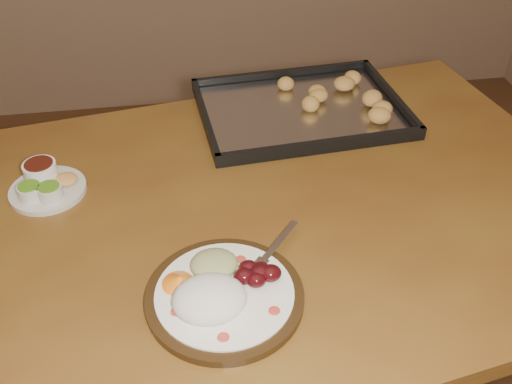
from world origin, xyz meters
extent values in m
cube|color=brown|center=(0.30, 0.24, 0.73)|extent=(1.63, 1.13, 0.04)
cylinder|color=#553319|center=(0.91, 0.72, 0.35)|extent=(0.07, 0.07, 0.71)
cylinder|color=black|center=(0.27, 0.02, 0.76)|extent=(0.26, 0.26, 0.02)
cylinder|color=white|center=(0.27, 0.02, 0.77)|extent=(0.23, 0.23, 0.01)
ellipsoid|color=#C83C30|center=(0.26, -0.06, 0.77)|extent=(0.02, 0.02, 0.00)
ellipsoid|color=#C83C30|center=(0.34, -0.03, 0.77)|extent=(0.02, 0.02, 0.00)
ellipsoid|color=#C83C30|center=(0.31, 0.09, 0.77)|extent=(0.02, 0.02, 0.00)
ellipsoid|color=#C83C30|center=(0.19, -0.01, 0.77)|extent=(0.02, 0.02, 0.00)
ellipsoid|color=silver|center=(0.25, 0.00, 0.78)|extent=(0.15, 0.15, 0.05)
ellipsoid|color=#4D0B0F|center=(0.32, 0.03, 0.78)|extent=(0.03, 0.03, 0.02)
ellipsoid|color=#4D0B0F|center=(0.33, 0.05, 0.78)|extent=(0.03, 0.03, 0.02)
ellipsoid|color=#4D0B0F|center=(0.31, 0.06, 0.78)|extent=(0.03, 0.03, 0.02)
ellipsoid|color=#4D0B0F|center=(0.35, 0.04, 0.78)|extent=(0.03, 0.03, 0.02)
ellipsoid|color=#4D0B0F|center=(0.31, 0.04, 0.78)|extent=(0.03, 0.03, 0.02)
ellipsoid|color=#4D0B0F|center=(0.33, 0.04, 0.78)|extent=(0.03, 0.03, 0.02)
ellipsoid|color=tan|center=(0.26, 0.08, 0.78)|extent=(0.11, 0.10, 0.03)
cone|color=orange|center=(0.20, 0.05, 0.78)|extent=(0.08, 0.08, 0.02)
cube|color=white|center=(0.38, 0.12, 0.77)|extent=(0.09, 0.10, 0.00)
cube|color=white|center=(0.33, 0.07, 0.77)|extent=(0.04, 0.04, 0.00)
cylinder|color=white|center=(0.33, 0.05, 0.77)|extent=(0.02, 0.02, 0.00)
cylinder|color=white|center=(0.32, 0.05, 0.77)|extent=(0.02, 0.02, 0.00)
cylinder|color=white|center=(0.32, 0.06, 0.77)|extent=(0.02, 0.02, 0.00)
cylinder|color=white|center=(0.31, 0.06, 0.77)|extent=(0.02, 0.02, 0.00)
cylinder|color=beige|center=(-0.05, 0.35, 0.76)|extent=(0.15, 0.15, 0.01)
cylinder|color=silver|center=(-0.08, 0.33, 0.78)|extent=(0.05, 0.05, 0.03)
cylinder|color=#4D891B|center=(-0.08, 0.33, 0.79)|extent=(0.04, 0.04, 0.00)
cylinder|color=silver|center=(-0.04, 0.32, 0.78)|extent=(0.05, 0.05, 0.03)
cylinder|color=#4D891B|center=(-0.04, 0.32, 0.79)|extent=(0.04, 0.04, 0.00)
cylinder|color=white|center=(-0.06, 0.39, 0.78)|extent=(0.07, 0.07, 0.04)
cylinder|color=#3D110B|center=(-0.06, 0.39, 0.80)|extent=(0.06, 0.06, 0.00)
ellipsoid|color=#DF994E|center=(-0.01, 0.37, 0.77)|extent=(0.05, 0.05, 0.02)
cube|color=black|center=(0.52, 0.58, 0.75)|extent=(0.51, 0.39, 0.01)
cube|color=black|center=(0.50, 0.75, 0.77)|extent=(0.48, 0.05, 0.02)
cube|color=black|center=(0.53, 0.41, 0.77)|extent=(0.48, 0.05, 0.02)
cube|color=black|center=(0.75, 0.60, 0.77)|extent=(0.04, 0.35, 0.02)
cube|color=black|center=(0.28, 0.56, 0.77)|extent=(0.04, 0.35, 0.02)
cube|color=silver|center=(0.52, 0.58, 0.76)|extent=(0.47, 0.35, 0.00)
ellipsoid|color=#E1A44F|center=(0.58, 0.58, 0.78)|extent=(0.05, 0.05, 0.04)
ellipsoid|color=#E1A44F|center=(0.61, 0.63, 0.78)|extent=(0.07, 0.07, 0.04)
ellipsoid|color=#E1A44F|center=(0.52, 0.68, 0.78)|extent=(0.06, 0.06, 0.04)
ellipsoid|color=#E1A44F|center=(0.44, 0.62, 0.78)|extent=(0.07, 0.07, 0.04)
ellipsoid|color=#E1A44F|center=(0.42, 0.60, 0.78)|extent=(0.07, 0.07, 0.04)
ellipsoid|color=#E1A44F|center=(0.46, 0.56, 0.78)|extent=(0.07, 0.07, 0.04)
ellipsoid|color=#E1A44F|center=(0.46, 0.51, 0.78)|extent=(0.07, 0.07, 0.04)
ellipsoid|color=#E1A44F|center=(0.54, 0.47, 0.78)|extent=(0.06, 0.06, 0.04)
ellipsoid|color=#E1A44F|center=(0.63, 0.55, 0.78)|extent=(0.07, 0.07, 0.04)
camera|label=1|loc=(0.23, -0.59, 1.47)|focal=40.00mm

